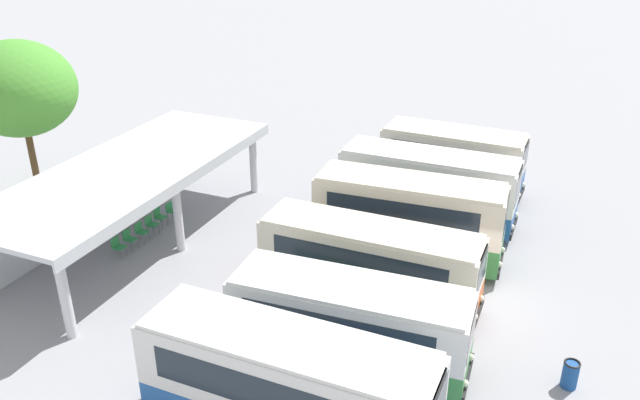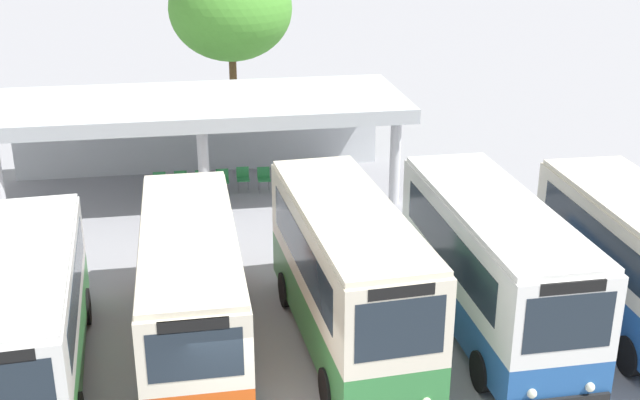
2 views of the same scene
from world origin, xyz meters
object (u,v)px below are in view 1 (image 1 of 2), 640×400
city_bus_middle_cream (370,262)px  city_bus_fourth_amber (409,217)px  city_bus_second_in_row (350,322)px  city_bus_far_end_green (453,160)px  waiting_chair_second_from_end (129,238)px  city_bus_fifth_blue (428,185)px  waiting_chair_middle_seat (141,230)px  waiting_chair_far_end_seat (171,210)px  waiting_chair_end_by_column (118,245)px  city_bus_nearest_orange (287,385)px  litter_bin_apron (570,374)px  waiting_chair_fifth_seat (159,216)px  waiting_chair_fourth_seat (151,223)px

city_bus_middle_cream → city_bus_fourth_amber: (3.52, -0.38, 0.21)m
city_bus_second_in_row → city_bus_far_end_green: bearing=0.2°
city_bus_middle_cream → city_bus_fourth_amber: bearing=-6.1°
city_bus_far_end_green → waiting_chair_second_from_end: (-10.76, 11.00, -1.28)m
city_bus_far_end_green → city_bus_fifth_blue: bearing=175.3°
waiting_chair_middle_seat → city_bus_second_in_row: bearing=-110.1°
city_bus_far_end_green → waiting_chair_far_end_seat: 13.52m
city_bus_second_in_row → waiting_chair_end_by_column: (2.58, 11.05, -1.13)m
city_bus_middle_cream → city_bus_fourth_amber: size_ratio=1.05×
city_bus_fourth_amber → waiting_chair_end_by_column: 11.81m
city_bus_nearest_orange → litter_bin_apron: 8.70m
city_bus_fourth_amber → city_bus_middle_cream: bearing=173.9°
city_bus_far_end_green → waiting_chair_middle_seat: (-10.04, 10.95, -1.28)m
waiting_chair_middle_seat → waiting_chair_far_end_seat: (2.18, -0.02, 0.00)m
waiting_chair_end_by_column → waiting_chair_fifth_seat: size_ratio=1.00×
litter_bin_apron → waiting_chair_middle_seat: bearing=82.4°
city_bus_second_in_row → city_bus_fifth_blue: city_bus_fifth_blue is taller
city_bus_fifth_blue → waiting_chair_end_by_column: city_bus_fifth_blue is taller
waiting_chair_middle_seat → waiting_chair_fourth_seat: size_ratio=1.00×
city_bus_fifth_blue → waiting_chair_second_from_end: (-7.25, 10.71, -1.31)m
waiting_chair_far_end_seat → litter_bin_apron: size_ratio=0.96×
waiting_chair_fourth_seat → waiting_chair_far_end_seat: bearing=-1.7°
city_bus_far_end_green → waiting_chair_end_by_column: size_ratio=7.97×
waiting_chair_end_by_column → waiting_chair_fourth_seat: bearing=-0.5°
city_bus_second_in_row → waiting_chair_second_from_end: bearing=73.4°
city_bus_far_end_green → waiting_chair_fourth_seat: 14.45m
city_bus_second_in_row → waiting_chair_end_by_column: bearing=76.9°
city_bus_fourth_amber → city_bus_nearest_orange: bearing=179.0°
waiting_chair_second_from_end → city_bus_fourth_amber: bearing=-71.0°
city_bus_far_end_green → city_bus_fourth_amber: bearing=178.8°
waiting_chair_fifth_seat → litter_bin_apron: bearing=-102.2°
city_bus_middle_cream → city_bus_far_end_green: size_ratio=1.15×
city_bus_fifth_blue → waiting_chair_far_end_seat: (-4.34, 10.64, -1.31)m
city_bus_nearest_orange → waiting_chair_fourth_seat: (8.28, 10.64, -1.34)m
city_bus_second_in_row → city_bus_fourth_amber: bearing=1.7°
waiting_chair_middle_seat → waiting_chair_fifth_seat: 1.46m
waiting_chair_end_by_column → waiting_chair_fifth_seat: (2.91, 0.08, 0.00)m
waiting_chair_far_end_seat → city_bus_nearest_orange: bearing=-132.5°
waiting_chair_second_from_end → waiting_chair_fifth_seat: bearing=1.8°
city_bus_far_end_green → waiting_chair_second_from_end: size_ratio=7.97×
city_bus_nearest_orange → waiting_chair_second_from_end: (6.82, 10.67, -1.34)m
city_bus_nearest_orange → city_bus_fifth_blue: size_ratio=1.03×
city_bus_fifth_blue → city_bus_fourth_amber: bearing=-177.7°
waiting_chair_fourth_seat → waiting_chair_fifth_seat: size_ratio=1.00×
waiting_chair_far_end_seat → city_bus_middle_cream: bearing=-104.5°
city_bus_fifth_blue → litter_bin_apron: size_ratio=8.64×
waiting_chair_end_by_column → city_bus_second_in_row: bearing=-103.1°
city_bus_nearest_orange → city_bus_second_in_row: bearing=-6.3°
waiting_chair_end_by_column → waiting_chair_middle_seat: size_ratio=1.00×
city_bus_nearest_orange → city_bus_fourth_amber: city_bus_fourth_amber is taller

